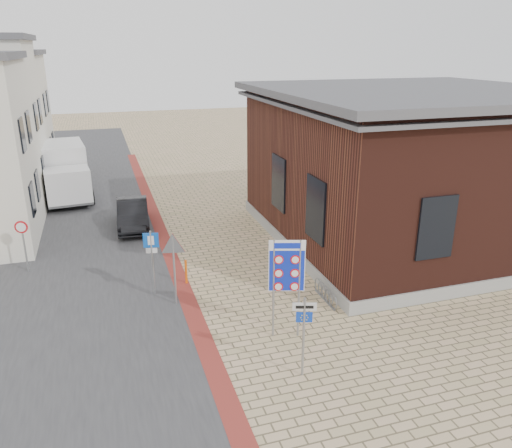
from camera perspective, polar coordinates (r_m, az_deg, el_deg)
ground at (r=15.42m, az=2.25°, el=-13.83°), size 120.00×120.00×0.00m
road_strip at (r=28.39m, az=-18.87°, el=1.17°), size 7.00×60.00×0.02m
curb_strip at (r=23.77m, az=-10.51°, el=-1.60°), size 0.60×40.00×0.02m
brick_building at (r=23.85m, az=17.32°, el=6.63°), size 13.00×13.00×6.80m
bike_rack at (r=17.94m, az=7.93°, el=-7.89°), size 0.08×1.80×0.60m
sedan at (r=25.37m, az=-13.90°, el=1.13°), size 1.71×4.26×1.38m
box_truck at (r=31.29m, az=-21.02°, el=5.64°), size 3.03×6.21×3.14m
border_sign at (r=14.86m, az=3.54°, el=-5.02°), size 1.05×0.36×3.19m
essen_sign at (r=13.48m, az=5.50°, el=-11.43°), size 0.62×0.23×2.37m
parking_sign at (r=17.98m, az=-11.83°, el=-3.14°), size 0.54×0.15×2.45m
yield_sign at (r=17.00m, az=-9.43°, el=-3.15°), size 0.91×0.25×2.60m
speed_sign at (r=21.53m, az=-25.06°, el=-1.49°), size 0.50×0.13×2.14m
bollard at (r=19.04m, az=-7.99°, el=-5.44°), size 0.11×0.11×0.97m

